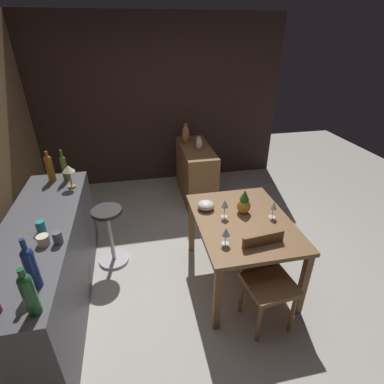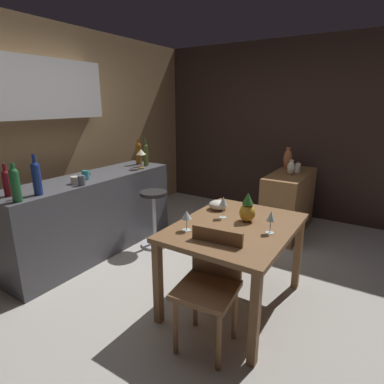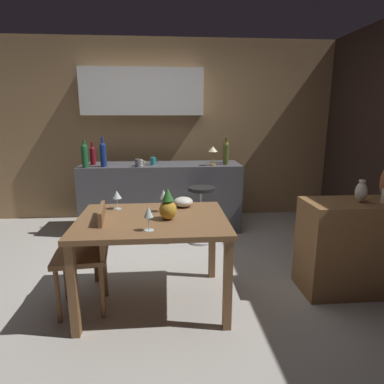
# 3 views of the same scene
# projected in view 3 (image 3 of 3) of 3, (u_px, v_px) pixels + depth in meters

# --- Properties ---
(ground_plane) EXTENTS (9.00, 9.00, 0.00)m
(ground_plane) POSITION_uv_depth(u_px,v_px,m) (167.00, 278.00, 3.14)
(ground_plane) COLOR #B7B2A8
(wall_kitchen_back) EXTENTS (5.20, 0.33, 2.60)m
(wall_kitchen_back) POSITION_uv_depth(u_px,v_px,m) (160.00, 123.00, 4.82)
(wall_kitchen_back) COLOR #9E7A51
(wall_kitchen_back) RESTS_ON ground_plane
(dining_table) EXTENTS (1.18, 0.90, 0.74)m
(dining_table) POSITION_uv_depth(u_px,v_px,m) (153.00, 229.00, 2.60)
(dining_table) COLOR brown
(dining_table) RESTS_ON ground_plane
(kitchen_counter) EXTENTS (2.10, 0.60, 0.90)m
(kitchen_counter) POSITION_uv_depth(u_px,v_px,m) (162.00, 197.00, 4.43)
(kitchen_counter) COLOR #4C4C51
(kitchen_counter) RESTS_ON ground_plane
(sideboard_cabinet) EXTENTS (1.10, 0.44, 0.82)m
(sideboard_cabinet) POSITION_uv_depth(u_px,v_px,m) (365.00, 246.00, 2.86)
(sideboard_cabinet) COLOR olive
(sideboard_cabinet) RESTS_ON ground_plane
(chair_near_window) EXTENTS (0.44, 0.44, 0.85)m
(chair_near_window) POSITION_uv_depth(u_px,v_px,m) (89.00, 252.00, 2.56)
(chair_near_window) COLOR brown
(chair_near_window) RESTS_ON ground_plane
(bar_stool) EXTENTS (0.34, 0.34, 0.69)m
(bar_stool) POSITION_uv_depth(u_px,v_px,m) (201.00, 213.00, 3.98)
(bar_stool) COLOR #262323
(bar_stool) RESTS_ON ground_plane
(wine_glass_left) EXTENTS (0.07, 0.07, 0.18)m
(wine_glass_left) POSITION_uv_depth(u_px,v_px,m) (149.00, 213.00, 2.27)
(wine_glass_left) COLOR silver
(wine_glass_left) RESTS_ON dining_table
(wine_glass_right) EXTENTS (0.07, 0.07, 0.19)m
(wine_glass_right) POSITION_uv_depth(u_px,v_px,m) (163.00, 195.00, 2.71)
(wine_glass_right) COLOR silver
(wine_glass_right) RESTS_ON dining_table
(wine_glass_center) EXTENTS (0.08, 0.08, 0.16)m
(wine_glass_center) POSITION_uv_depth(u_px,v_px,m) (117.00, 195.00, 2.80)
(wine_glass_center) COLOR silver
(wine_glass_center) RESTS_ON dining_table
(pineapple_centerpiece) EXTENTS (0.14, 0.14, 0.25)m
(pineapple_centerpiece) POSITION_uv_depth(u_px,v_px,m) (168.00, 206.00, 2.52)
(pineapple_centerpiece) COLOR gold
(pineapple_centerpiece) RESTS_ON dining_table
(fruit_bowl) EXTENTS (0.17, 0.17, 0.09)m
(fruit_bowl) POSITION_uv_depth(u_px,v_px,m) (183.00, 202.00, 2.89)
(fruit_bowl) COLOR beige
(fruit_bowl) RESTS_ON dining_table
(wine_bottle_cobalt) EXTENTS (0.08, 0.08, 0.37)m
(wine_bottle_cobalt) POSITION_uv_depth(u_px,v_px,m) (103.00, 153.00, 4.05)
(wine_bottle_cobalt) COLOR navy
(wine_bottle_cobalt) RESTS_ON kitchen_counter
(wine_bottle_amber) EXTENTS (0.08, 0.08, 0.34)m
(wine_bottle_amber) POSITION_uv_depth(u_px,v_px,m) (226.00, 151.00, 4.39)
(wine_bottle_amber) COLOR #8C5114
(wine_bottle_amber) RESTS_ON kitchen_counter
(wine_bottle_olive) EXTENTS (0.06, 0.06, 0.35)m
(wine_bottle_olive) POSITION_uv_depth(u_px,v_px,m) (226.00, 153.00, 4.24)
(wine_bottle_olive) COLOR #475623
(wine_bottle_olive) RESTS_ON kitchen_counter
(wine_bottle_ruby) EXTENTS (0.07, 0.07, 0.29)m
(wine_bottle_ruby) POSITION_uv_depth(u_px,v_px,m) (93.00, 155.00, 4.23)
(wine_bottle_ruby) COLOR maroon
(wine_bottle_ruby) RESTS_ON kitchen_counter
(wine_bottle_green) EXTENTS (0.08, 0.08, 0.33)m
(wine_bottle_green) POSITION_uv_depth(u_px,v_px,m) (85.00, 155.00, 4.00)
(wine_bottle_green) COLOR #1E592D
(wine_bottle_green) RESTS_ON kitchen_counter
(cup_slate) EXTENTS (0.11, 0.07, 0.10)m
(cup_slate) POSITION_uv_depth(u_px,v_px,m) (138.00, 163.00, 4.06)
(cup_slate) COLOR #515660
(cup_slate) RESTS_ON kitchen_counter
(cup_teal) EXTENTS (0.11, 0.07, 0.10)m
(cup_teal) POSITION_uv_depth(u_px,v_px,m) (153.00, 161.00, 4.23)
(cup_teal) COLOR teal
(cup_teal) RESTS_ON kitchen_counter
(cup_cream) EXTENTS (0.13, 0.09, 0.08)m
(cup_cream) POSITION_uv_depth(u_px,v_px,m) (139.00, 163.00, 4.17)
(cup_cream) COLOR beige
(cup_cream) RESTS_ON kitchen_counter
(counter_lamp) EXTENTS (0.12, 0.12, 0.25)m
(counter_lamp) POSITION_uv_depth(u_px,v_px,m) (213.00, 151.00, 4.14)
(counter_lamp) COLOR #A58447
(counter_lamp) RESTS_ON kitchen_counter
(vase_ceramic_ivory) EXTENTS (0.10, 0.10, 0.19)m
(vase_ceramic_ivory) POSITION_uv_depth(u_px,v_px,m) (361.00, 192.00, 2.72)
(vase_ceramic_ivory) COLOR beige
(vase_ceramic_ivory) RESTS_ON sideboard_cabinet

